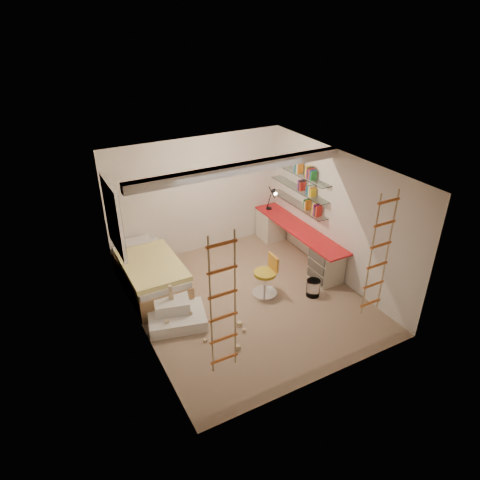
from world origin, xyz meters
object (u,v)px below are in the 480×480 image
bed (151,274)px  swivel_chair (266,281)px  desk (297,241)px  play_platform (175,314)px

bed → swivel_chair: size_ratio=2.41×
desk → play_platform: 3.27m
desk → play_platform: size_ratio=2.45×
swivel_chair → play_platform: size_ratio=0.73×
desk → play_platform: bearing=-165.2°
desk → swivel_chair: (-1.32, -0.87, -0.10)m
swivel_chair → play_platform: swivel_chair is taller
bed → play_platform: 1.21m
swivel_chair → play_platform: bearing=178.9°
desk → swivel_chair: bearing=-146.7°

